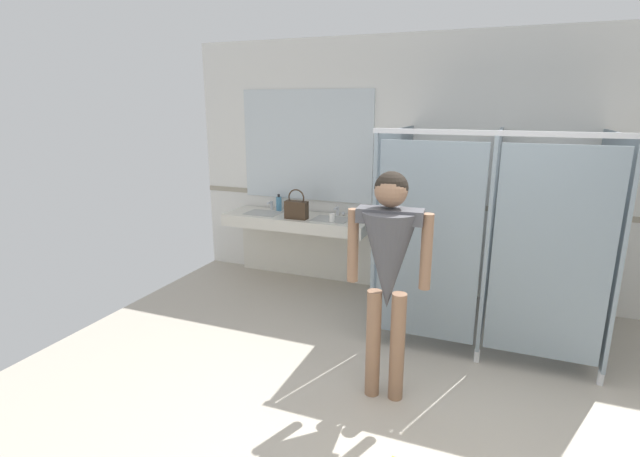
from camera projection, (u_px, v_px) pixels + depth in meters
ground_plane at (413, 452)px, 3.11m from camera, size 6.75×6.07×0.10m
wall_back at (469, 170)px, 5.24m from camera, size 6.75×0.12×2.91m
wall_back_tile_band at (466, 207)px, 5.29m from camera, size 6.75×0.01×0.06m
vanity_counter at (300, 232)px, 5.89m from camera, size 1.79×0.57×0.96m
mirror_panel at (306, 146)px, 5.82m from camera, size 1.69×0.02×1.33m
bathroom_stalls at (490, 233)px, 4.31m from camera, size 1.94×1.52×1.97m
person_standing at (388, 259)px, 3.36m from camera, size 0.60×0.43×1.72m
handbag at (296, 209)px, 5.58m from camera, size 0.27×0.11×0.35m
soap_dispenser at (279, 204)px, 6.01m from camera, size 0.07×0.07×0.21m
paper_cup at (332, 218)px, 5.44m from camera, size 0.07×0.07×0.10m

